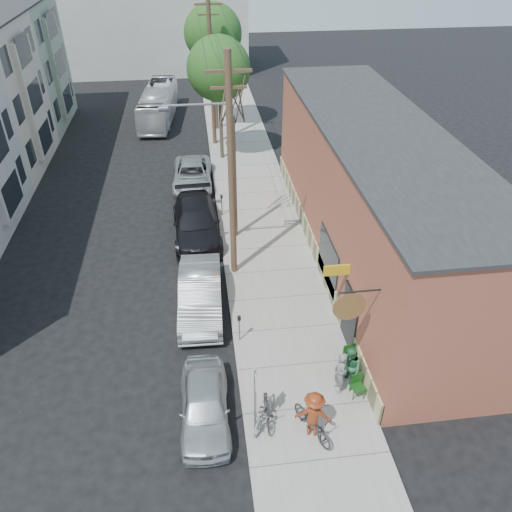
{
  "coord_description": "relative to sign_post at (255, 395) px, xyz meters",
  "views": [
    {
      "loc": [
        1.1,
        -14.8,
        14.3
      ],
      "look_at": [
        3.38,
        3.38,
        1.5
      ],
      "focal_mm": 35.0,
      "sensor_mm": 36.0,
      "label": 1
    }
  ],
  "objects": [
    {
      "name": "car_2",
      "position": [
        -1.55,
        12.41,
        -0.99
      ],
      "size": [
        2.57,
        5.92,
        1.69
      ],
      "primitive_type": "imported",
      "rotation": [
        0.0,
        0.0,
        0.03
      ],
      "color": "black",
      "rests_on": "ground"
    },
    {
      "name": "tree_leafy_mid",
      "position": [
        0.45,
        22.1,
        4.24
      ],
      "size": [
        4.02,
        4.02,
        7.94
      ],
      "color": "#44392C",
      "rests_on": "sidewalk"
    },
    {
      "name": "parked_bike_b",
      "position": [
        0.36,
        0.28,
        -1.23
      ],
      "size": [
        1.42,
        1.8,
        0.91
      ],
      "primitive_type": "imported",
      "rotation": [
        0.0,
        0.0,
        -0.54
      ],
      "color": "gray",
      "rests_on": "sidewalk"
    },
    {
      "name": "cyclist",
      "position": [
        1.83,
        -0.34,
        -0.78
      ],
      "size": [
        1.31,
        0.98,
        1.81
      ],
      "primitive_type": "imported",
      "rotation": [
        0.0,
        0.0,
        2.86
      ],
      "color": "maroon",
      "rests_on": "sidewalk"
    },
    {
      "name": "car_1",
      "position": [
        -1.55,
        6.44,
        -0.99
      ],
      "size": [
        1.96,
        5.16,
        1.68
      ],
      "primitive_type": "imported",
      "rotation": [
        0.0,
        0.0,
        -0.04
      ],
      "color": "silver",
      "rests_on": "ground"
    },
    {
      "name": "end_cap_building",
      "position": [
        -4.35,
        46.63,
        4.17
      ],
      "size": [
        18.0,
        8.0,
        12.0
      ],
      "primitive_type": "cube",
      "color": "#B1B0AB",
      "rests_on": "ground"
    },
    {
      "name": "cyclist_bike",
      "position": [
        1.83,
        -0.34,
        -1.18
      ],
      "size": [
        1.4,
        2.01,
        1.0
      ],
      "primitive_type": "imported",
      "rotation": [
        0.0,
        0.0,
        0.43
      ],
      "color": "black",
      "rests_on": "sidewalk"
    },
    {
      "name": "car_0",
      "position": [
        -1.61,
        0.76,
        -1.14
      ],
      "size": [
        1.7,
        4.1,
        1.39
      ],
      "primitive_type": "imported",
      "rotation": [
        0.0,
        0.0,
        -0.01
      ],
      "color": "#B0B4B8",
      "rests_on": "ground"
    },
    {
      "name": "car_3",
      "position": [
        -1.65,
        18.37,
        -1.12
      ],
      "size": [
        2.53,
        5.17,
        1.41
      ],
      "primitive_type": "imported",
      "rotation": [
        0.0,
        0.0,
        -0.04
      ],
      "color": "#B8BDC0",
      "rests_on": "ground"
    },
    {
      "name": "tree_leafy_far",
      "position": [
        0.45,
        27.68,
        5.22
      ],
      "size": [
        4.1,
        4.1,
        8.97
      ],
      "color": "#44392C",
      "rests_on": "sidewalk"
    },
    {
      "name": "utility_pole_far",
      "position": [
        0.1,
        24.75,
        3.51
      ],
      "size": [
        1.8,
        0.28,
        10.0
      ],
      "color": "#503A28",
      "rests_on": "sidewalk"
    },
    {
      "name": "ground",
      "position": [
        -2.35,
        4.63,
        -1.83
      ],
      "size": [
        120.0,
        120.0,
        0.0
      ],
      "primitive_type": "plane",
      "color": "black"
    },
    {
      "name": "sidewalk",
      "position": [
        1.9,
        15.63,
        -1.76
      ],
      "size": [
        4.5,
        58.0,
        0.15
      ],
      "primitive_type": "cube",
      "color": "gray",
      "rests_on": "ground"
    },
    {
      "name": "tree_bare",
      "position": [
        0.45,
        11.99,
        1.53
      ],
      "size": [
        0.24,
        0.24,
        6.43
      ],
      "color": "#44392C",
      "rests_on": "sidewalk"
    },
    {
      "name": "bus",
      "position": [
        -4.09,
        30.63,
        -0.54
      ],
      "size": [
        3.07,
        9.44,
        2.58
      ],
      "primitive_type": "imported",
      "rotation": [
        0.0,
        0.0,
        -0.1
      ],
      "color": "white",
      "rests_on": "ground"
    },
    {
      "name": "patron_grey",
      "position": [
        3.13,
        1.26,
        -0.81
      ],
      "size": [
        0.45,
        0.66,
        1.75
      ],
      "primitive_type": "imported",
      "rotation": [
        0.0,
        0.0,
        -1.53
      ],
      "color": "slate",
      "rests_on": "sidewalk"
    },
    {
      "name": "utility_pole_near",
      "position": [
        0.04,
        8.87,
        3.58
      ],
      "size": [
        3.57,
        0.28,
        10.0
      ],
      "color": "#503A28",
      "rests_on": "sidewalk"
    },
    {
      "name": "patron_green",
      "position": [
        3.55,
        1.45,
        -0.81
      ],
      "size": [
        0.87,
        1.0,
        1.75
      ],
      "primitive_type": "imported",
      "rotation": [
        0.0,
        0.0,
        -1.29
      ],
      "color": "#2C6F44",
      "rests_on": "sidewalk"
    },
    {
      "name": "patio_chair_b",
      "position": [
        3.73,
        0.94,
        -1.24
      ],
      "size": [
        0.62,
        0.62,
        0.88
      ],
      "primitive_type": null,
      "rotation": [
        0.0,
        0.0,
        0.27
      ],
      "color": "#124113",
      "rests_on": "sidewalk"
    },
    {
      "name": "parking_meter_near",
      "position": [
        -0.1,
        4.21,
        -0.85
      ],
      "size": [
        0.14,
        0.14,
        1.24
      ],
      "color": "slate",
      "rests_on": "sidewalk"
    },
    {
      "name": "patio_chair_a",
      "position": [
        3.84,
        2.32,
        -1.24
      ],
      "size": [
        0.57,
        0.57,
        0.88
      ],
      "primitive_type": null,
      "rotation": [
        0.0,
        0.0,
        0.14
      ],
      "color": "#124113",
      "rests_on": "sidewalk"
    },
    {
      "name": "parking_meter_far",
      "position": [
        -0.1,
        14.17,
        -0.85
      ],
      "size": [
        0.14,
        0.14,
        1.24
      ],
      "color": "slate",
      "rests_on": "sidewalk"
    },
    {
      "name": "sign_post",
      "position": [
        0.0,
        0.0,
        0.0
      ],
      "size": [
        0.07,
        0.45,
        2.8
      ],
      "color": "slate",
      "rests_on": "sidewalk"
    },
    {
      "name": "cafe_building",
      "position": [
        6.64,
        9.62,
        1.47
      ],
      "size": [
        6.6,
        20.2,
        6.61
      ],
      "color": "#964C37",
      "rests_on": "ground"
    },
    {
      "name": "parked_bike_a",
      "position": [
        0.43,
        0.32,
        -1.2
      ],
      "size": [
        0.49,
        1.62,
        0.97
      ],
      "primitive_type": "imported",
      "rotation": [
        0.0,
        0.0,
        -0.02
      ],
      "color": "black",
      "rests_on": "sidewalk"
    }
  ]
}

